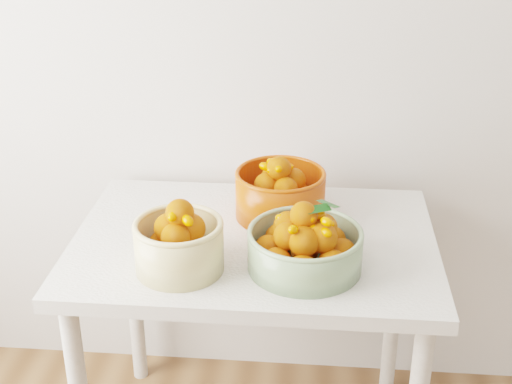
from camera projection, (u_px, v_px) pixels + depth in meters
table at (254, 268)px, 2.01m from camera, size 1.00×0.70×0.75m
bowl_cream at (179, 243)px, 1.79m from camera, size 0.28×0.28×0.19m
bowl_green at (305, 246)px, 1.80m from camera, size 0.34×0.34×0.19m
bowl_orange at (280, 193)px, 2.06m from camera, size 0.33×0.33×0.19m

